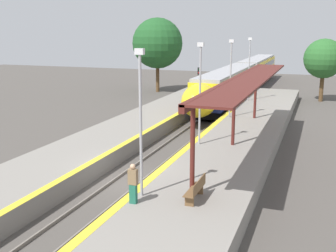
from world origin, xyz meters
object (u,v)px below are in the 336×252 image
at_px(person_waiting, 133,183).
at_px(lamppost_farthest, 249,65).
at_px(lamppost_near, 141,115).
at_px(lamppost_far, 231,74).
at_px(platform_bench, 196,189).
at_px(lamppost_mid, 200,88).
at_px(train, 243,77).
at_px(railway_signal, 199,83).

xyz_separation_m(person_waiting, lamppost_farthest, (-0.00, 26.82, 2.57)).
height_order(lamppost_near, lamppost_far, same).
bearing_deg(platform_bench, person_waiting, -152.92).
xyz_separation_m(person_waiting, lamppost_far, (-0.00, 18.15, 2.57)).
height_order(person_waiting, lamppost_far, lamppost_far).
relative_size(platform_bench, lamppost_mid, 0.30).
xyz_separation_m(train, lamppost_mid, (2.37, -27.62, 2.25)).
relative_size(train, lamppost_farthest, 7.06).
xyz_separation_m(platform_bench, railway_signal, (-7.07, 24.95, 1.07)).
relative_size(platform_bench, railway_signal, 0.44).
height_order(lamppost_near, lamppost_farthest, same).
distance_m(railway_signal, lamppost_far, 9.48).
distance_m(train, lamppost_mid, 27.81).
relative_size(train, person_waiting, 26.02).
relative_size(train, railway_signal, 10.41).
distance_m(person_waiting, lamppost_farthest, 26.94).
bearing_deg(lamppost_far, person_waiting, -90.00).
xyz_separation_m(platform_bench, person_waiting, (-2.27, -1.16, 0.37)).
distance_m(person_waiting, railway_signal, 26.55).
bearing_deg(lamppost_mid, train, 94.91).
bearing_deg(lamppost_farthest, train, 102.99).
relative_size(railway_signal, lamppost_near, 0.68).
bearing_deg(person_waiting, lamppost_far, 90.00).
height_order(train, person_waiting, train).
bearing_deg(platform_bench, lamppost_far, 97.60).
distance_m(train, railway_signal, 11.27).
distance_m(platform_bench, lamppost_near, 3.73).
distance_m(train, lamppost_farthest, 10.80).
bearing_deg(railway_signal, train, 77.57).
height_order(train, lamppost_far, lamppost_far).
relative_size(lamppost_near, lamppost_farthest, 1.00).
height_order(train, platform_bench, train).
relative_size(person_waiting, lamppost_mid, 0.27).
relative_size(lamppost_mid, lamppost_far, 1.00).
distance_m(railway_signal, lamppost_mid, 17.40).
xyz_separation_m(railway_signal, lamppost_mid, (4.80, -16.62, 1.87)).
bearing_deg(lamppost_near, lamppost_farthest, 90.00).
height_order(platform_bench, lamppost_mid, lamppost_mid).
xyz_separation_m(platform_bench, lamppost_far, (-2.27, 17.00, 2.94)).
height_order(lamppost_mid, lamppost_far, same).
bearing_deg(lamppost_mid, lamppost_near, -90.00).
bearing_deg(lamppost_farthest, lamppost_mid, -90.00).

